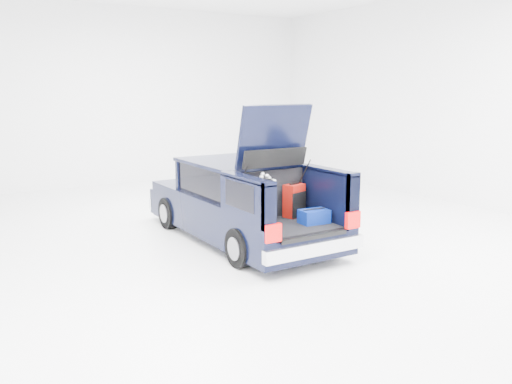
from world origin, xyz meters
TOP-DOWN VIEW (x-y plane):
  - ground at (0.00, 0.00)m, footprint 14.00×14.00m
  - car at (-0.00, 0.11)m, footprint 1.87×4.65m
  - red_suitcase at (0.39, -1.09)m, footprint 0.40×0.33m
  - black_golf_bag at (-0.50, -1.55)m, footprint 0.30×0.33m
  - blue_golf_bag at (-0.23, -1.25)m, footprint 0.26×0.26m
  - blue_duffel at (0.40, -1.62)m, footprint 0.48×0.34m

SIDE VIEW (x-z plane):
  - ground at x=0.00m, z-range 0.00..0.00m
  - car at x=0.00m, z-range -0.56..1.91m
  - blue_duffel at x=0.40m, z-range 0.59..0.83m
  - red_suitcase at x=0.39m, z-range 0.58..1.16m
  - blue_golf_bag at x=-0.23m, z-range 0.56..1.36m
  - black_golf_bag at x=-0.50m, z-range 0.56..1.43m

